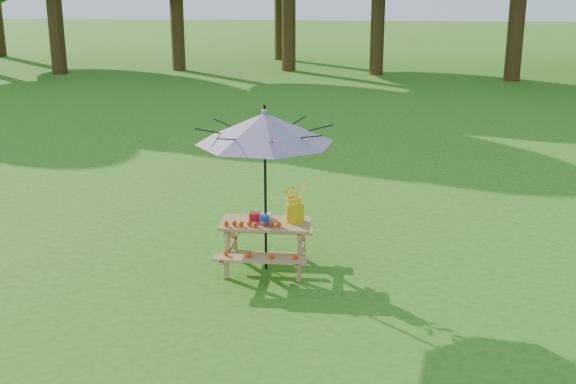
# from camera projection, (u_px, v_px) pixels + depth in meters

# --- Properties ---
(picnic_table) EXTENTS (1.20, 1.32, 0.67)m
(picnic_table) POSITION_uv_depth(u_px,v_px,m) (266.00, 246.00, 9.72)
(picnic_table) COLOR #A37D49
(picnic_table) RESTS_ON ground
(patio_umbrella) EXTENTS (2.18, 2.18, 2.25)m
(patio_umbrella) POSITION_uv_depth(u_px,v_px,m) (265.00, 128.00, 9.26)
(patio_umbrella) COLOR black
(patio_umbrella) RESTS_ON ground
(produce_bins) EXTENTS (0.28, 0.38, 0.13)m
(produce_bins) POSITION_uv_depth(u_px,v_px,m) (262.00, 218.00, 9.63)
(produce_bins) COLOR #A90D1C
(produce_bins) RESTS_ON picnic_table
(tomatoes_row) EXTENTS (0.77, 0.13, 0.07)m
(tomatoes_row) POSITION_uv_depth(u_px,v_px,m) (253.00, 224.00, 9.46)
(tomatoes_row) COLOR red
(tomatoes_row) RESTS_ON picnic_table
(flower_bucket) EXTENTS (0.42, 0.40, 0.55)m
(flower_bucket) POSITION_uv_depth(u_px,v_px,m) (295.00, 200.00, 9.58)
(flower_bucket) COLOR gold
(flower_bucket) RESTS_ON picnic_table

